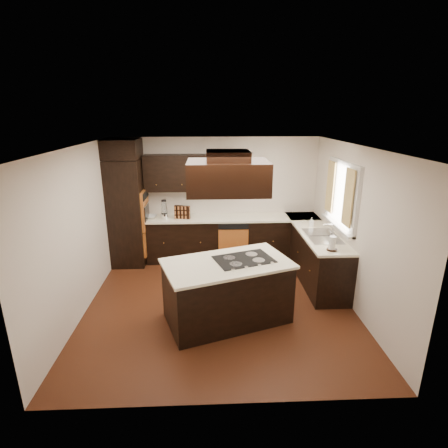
{
  "coord_description": "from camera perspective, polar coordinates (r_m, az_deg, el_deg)",
  "views": [
    {
      "loc": [
        -0.15,
        -5.05,
        2.97
      ],
      "look_at": [
        0.1,
        0.6,
        1.15
      ],
      "focal_mm": 28.0,
      "sensor_mm": 36.0,
      "label": 1
    }
  ],
  "objects": [
    {
      "name": "floor",
      "position": [
        5.87,
        -0.74,
        -12.7
      ],
      "size": [
        4.2,
        4.2,
        0.02
      ],
      "primitive_type": "cube",
      "color": "#5F2D16",
      "rests_on": "ground"
    },
    {
      "name": "ceiling",
      "position": [
        5.08,
        -0.85,
        12.64
      ],
      "size": [
        4.2,
        4.2,
        0.02
      ],
      "primitive_type": "cube",
      "color": "white",
      "rests_on": "ground"
    },
    {
      "name": "wall_back",
      "position": [
        7.37,
        -1.3,
        4.32
      ],
      "size": [
        4.2,
        0.02,
        2.5
      ],
      "primitive_type": "cube",
      "color": "beige",
      "rests_on": "ground"
    },
    {
      "name": "wall_front",
      "position": [
        3.41,
        0.33,
        -12.42
      ],
      "size": [
        4.2,
        0.02,
        2.5
      ],
      "primitive_type": "cube",
      "color": "beige",
      "rests_on": "ground"
    },
    {
      "name": "wall_left",
      "position": [
        5.68,
        -22.57,
        -1.19
      ],
      "size": [
        0.02,
        4.2,
        2.5
      ],
      "primitive_type": "cube",
      "color": "beige",
      "rests_on": "ground"
    },
    {
      "name": "wall_right",
      "position": [
        5.79,
        20.56,
        -0.6
      ],
      "size": [
        0.02,
        4.2,
        2.5
      ],
      "primitive_type": "cube",
      "color": "beige",
      "rests_on": "ground"
    },
    {
      "name": "oven_column",
      "position": [
        7.21,
        -15.47,
        1.8
      ],
      "size": [
        0.65,
        0.75,
        2.12
      ],
      "primitive_type": "cube",
      "color": "black",
      "rests_on": "floor"
    },
    {
      "name": "wall_oven_face",
      "position": [
        7.12,
        -12.77,
        2.32
      ],
      "size": [
        0.05,
        0.62,
        0.78
      ],
      "primitive_type": "cube",
      "color": "#C26728",
      "rests_on": "oven_column"
    },
    {
      "name": "base_cabinets_back",
      "position": [
        7.31,
        -0.92,
        -2.44
      ],
      "size": [
        2.93,
        0.6,
        0.88
      ],
      "primitive_type": "cube",
      "color": "black",
      "rests_on": "floor"
    },
    {
      "name": "base_cabinets_right",
      "position": [
        6.75,
        14.5,
        -4.77
      ],
      "size": [
        0.6,
        2.4,
        0.88
      ],
      "primitive_type": "cube",
      "color": "black",
      "rests_on": "floor"
    },
    {
      "name": "countertop_back",
      "position": [
        7.14,
        -0.94,
        0.98
      ],
      "size": [
        2.93,
        0.63,
        0.04
      ],
      "primitive_type": "cube",
      "color": "white",
      "rests_on": "base_cabinets_back"
    },
    {
      "name": "countertop_right",
      "position": [
        6.59,
        14.68,
        -1.08
      ],
      "size": [
        0.63,
        2.4,
        0.04
      ],
      "primitive_type": "cube",
      "color": "white",
      "rests_on": "base_cabinets_right"
    },
    {
      "name": "upper_cabinets",
      "position": [
        7.08,
        -4.81,
        8.34
      ],
      "size": [
        2.0,
        0.34,
        0.72
      ],
      "primitive_type": "cube",
      "color": "black",
      "rests_on": "wall_back"
    },
    {
      "name": "dishwasher_front",
      "position": [
        7.06,
        1.53,
        -3.56
      ],
      "size": [
        0.6,
        0.05,
        0.72
      ],
      "primitive_type": "cube",
      "color": "#C26728",
      "rests_on": "floor"
    },
    {
      "name": "window_frame",
      "position": [
        6.17,
        18.69,
        4.53
      ],
      "size": [
        0.06,
        1.32,
        1.12
      ],
      "primitive_type": "cube",
      "color": "silver",
      "rests_on": "wall_right"
    },
    {
      "name": "window_pane",
      "position": [
        6.18,
        18.93,
        4.53
      ],
      "size": [
        0.0,
        1.2,
        1.0
      ],
      "primitive_type": "cube",
      "color": "white",
      "rests_on": "wall_right"
    },
    {
      "name": "curtain_left",
      "position": [
        5.75,
        19.63,
        4.04
      ],
      "size": [
        0.02,
        0.34,
        0.9
      ],
      "primitive_type": "cube",
      "color": "#FAF0B4",
      "rests_on": "wall_right"
    },
    {
      "name": "curtain_right",
      "position": [
        6.52,
        16.95,
        5.83
      ],
      "size": [
        0.02,
        0.34,
        0.9
      ],
      "primitive_type": "cube",
      "color": "#FAF0B4",
      "rests_on": "wall_right"
    },
    {
      "name": "sink_rim",
      "position": [
        6.27,
        15.74,
        -1.9
      ],
      "size": [
        0.52,
        0.84,
        0.01
      ],
      "primitive_type": "cube",
      "color": "silver",
      "rests_on": "countertop_right"
    },
    {
      "name": "island",
      "position": [
        5.23,
        0.51,
        -11.08
      ],
      "size": [
        1.94,
        1.45,
        0.88
      ],
      "primitive_type": "cube",
      "rotation": [
        0.0,
        0.0,
        0.33
      ],
      "color": "black",
      "rests_on": "floor"
    },
    {
      "name": "island_top",
      "position": [
        5.02,
        0.53,
        -6.48
      ],
      "size": [
        2.02,
        1.53,
        0.04
      ],
      "primitive_type": "cube",
      "rotation": [
        0.0,
        0.0,
        0.33
      ],
      "color": "white",
      "rests_on": "island"
    },
    {
      "name": "cooktop",
      "position": [
        5.11,
        3.26,
        -5.76
      ],
      "size": [
        0.95,
        0.78,
        0.01
      ],
      "primitive_type": "cube",
      "rotation": [
        0.0,
        0.0,
        0.33
      ],
      "color": "black",
      "rests_on": "island_top"
    },
    {
      "name": "range_hood",
      "position": [
        4.58,
        0.64,
        7.66
      ],
      "size": [
        1.05,
        0.72,
        0.42
      ],
      "primitive_type": "cube",
      "color": "black",
      "rests_on": "ceiling"
    },
    {
      "name": "hood_duct",
      "position": [
        4.54,
        0.65,
        11.08
      ],
      "size": [
        0.55,
        0.5,
        0.13
      ],
      "primitive_type": "cube",
      "color": "black",
      "rests_on": "ceiling"
    },
    {
      "name": "blender_base",
      "position": [
        7.14,
        -9.68,
        1.29
      ],
      "size": [
        0.15,
        0.15,
        0.1
      ],
      "primitive_type": "cylinder",
      "color": "silver",
      "rests_on": "countertop_back"
    },
    {
      "name": "blender_pitcher",
      "position": [
        7.09,
        -9.75,
        2.69
      ],
      "size": [
        0.13,
        0.13,
        0.26
      ],
      "primitive_type": "cone",
      "color": "silver",
      "rests_on": "blender_base"
    },
    {
      "name": "spice_rack",
      "position": [
        7.06,
        -6.83,
        1.93
      ],
      "size": [
        0.33,
        0.16,
        0.26
      ],
      "primitive_type": "cube",
      "rotation": [
        0.0,
        0.0,
        -0.26
      ],
      "color": "black",
      "rests_on": "countertop_back"
    },
    {
      "name": "mixing_bowl",
      "position": [
        7.2,
        -11.84,
        1.15
      ],
      "size": [
        0.26,
        0.26,
        0.06
      ],
      "primitive_type": "imported",
      "rotation": [
        0.0,
        0.0,
        -0.08
      ],
      "color": "silver",
      "rests_on": "countertop_back"
    },
    {
      "name": "soap_bottle",
      "position": [
        6.73,
        14.08,
        0.32
      ],
      "size": [
        0.09,
        0.09,
        0.17
      ],
      "primitive_type": "imported",
      "rotation": [
        0.0,
        0.0,
        -0.21
      ],
      "color": "silver",
      "rests_on": "countertop_right"
    },
    {
      "name": "paper_towel",
      "position": [
        5.64,
        17.28,
        -3.06
      ],
      "size": [
        0.13,
        0.13,
        0.23
      ],
      "primitive_type": "cylinder",
      "rotation": [
        0.0,
        0.0,
        0.23
      ],
      "color": "silver",
      "rests_on": "countertop_right"
    }
  ]
}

